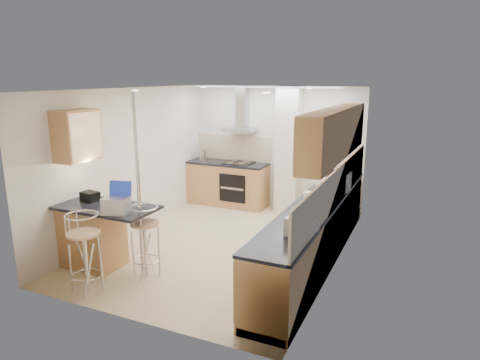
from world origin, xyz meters
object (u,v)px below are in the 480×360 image
at_px(microwave, 334,184).
at_px(bread_bin, 302,224).
at_px(bar_stool_end, 145,241).
at_px(laptop, 116,206).
at_px(bar_stool_near, 85,253).

relative_size(microwave, bread_bin, 1.45).
distance_m(microwave, bar_stool_end, 2.94).
relative_size(microwave, laptop, 1.81).
height_order(bar_stool_near, bar_stool_end, bar_stool_near).
bearing_deg(bread_bin, laptop, -169.92).
xyz_separation_m(laptop, bread_bin, (2.39, 0.37, -0.02)).
relative_size(bar_stool_near, bar_stool_end, 1.05).
distance_m(microwave, laptop, 3.24).
bearing_deg(bar_stool_end, bread_bin, -76.04).
height_order(bar_stool_near, bread_bin, bread_bin).
xyz_separation_m(bar_stool_near, bar_stool_end, (0.40, 0.70, -0.03)).
distance_m(microwave, bread_bin, 1.86).
xyz_separation_m(microwave, bar_stool_near, (-2.52, -2.66, -0.55)).
relative_size(bar_stool_end, bread_bin, 2.53).
relative_size(laptop, bar_stool_end, 0.32).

